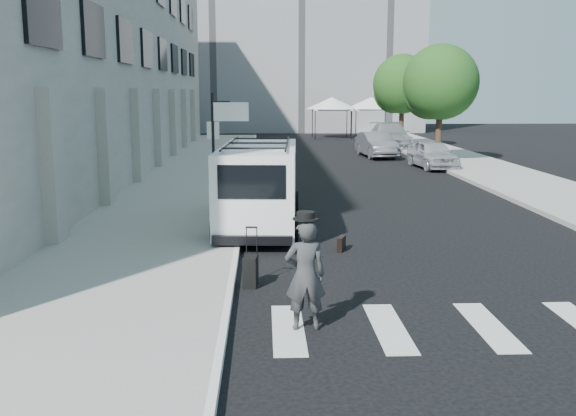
{
  "coord_description": "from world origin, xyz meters",
  "views": [
    {
      "loc": [
        -1.37,
        -12.59,
        3.71
      ],
      "look_at": [
        -0.87,
        0.52,
        1.3
      ],
      "focal_mm": 40.0,
      "sensor_mm": 36.0,
      "label": 1
    }
  ],
  "objects": [
    {
      "name": "sign_pole",
      "position": [
        -2.36,
        3.2,
        2.65
      ],
      "size": [
        1.03,
        0.07,
        3.5
      ],
      "color": "black",
      "rests_on": "sidewalk_left"
    },
    {
      "name": "businessman",
      "position": [
        -0.73,
        -3.0,
        0.88
      ],
      "size": [
        0.67,
        0.46,
        1.77
      ],
      "primitive_type": "imported",
      "rotation": [
        0.0,
        0.0,
        3.2
      ],
      "color": "#333335",
      "rests_on": "ground"
    },
    {
      "name": "parked_car_b",
      "position": [
        5.0,
        23.34,
        0.7
      ],
      "size": [
        1.9,
        4.4,
        1.41
      ],
      "primitive_type": "imported",
      "rotation": [
        0.0,
        0.0,
        0.1
      ],
      "color": "slate",
      "rests_on": "ground"
    },
    {
      "name": "tree_far",
      "position": [
        7.5,
        29.15,
        3.97
      ],
      "size": [
        3.8,
        3.83,
        6.03
      ],
      "color": "black",
      "rests_on": "ground"
    },
    {
      "name": "cargo_van",
      "position": [
        -1.49,
        4.7,
        1.17
      ],
      "size": [
        2.36,
        6.06,
        2.25
      ],
      "rotation": [
        0.0,
        0.0,
        -0.05
      ],
      "color": "white",
      "rests_on": "ground"
    },
    {
      "name": "building_left",
      "position": [
        -11.5,
        18.0,
        6.0
      ],
      "size": [
        10.0,
        44.0,
        12.0
      ],
      "primitive_type": "cube",
      "color": "gray",
      "rests_on": "ground"
    },
    {
      "name": "ground",
      "position": [
        0.0,
        0.0,
        0.0
      ],
      "size": [
        120.0,
        120.0,
        0.0
      ],
      "primitive_type": "plane",
      "color": "black",
      "rests_on": "ground"
    },
    {
      "name": "sidewalk_left",
      "position": [
        -4.25,
        16.0,
        0.07
      ],
      "size": [
        4.5,
        48.0,
        0.15
      ],
      "primitive_type": "cube",
      "color": "gray",
      "rests_on": "ground"
    },
    {
      "name": "briefcase",
      "position": [
        0.45,
        2.0,
        0.17
      ],
      "size": [
        0.26,
        0.45,
        0.34
      ],
      "primitive_type": "cube",
      "rotation": [
        0.0,
        0.0,
        -0.34
      ],
      "color": "black",
      "rests_on": "ground"
    },
    {
      "name": "parked_car_a",
      "position": [
        6.8,
        18.03,
        0.69
      ],
      "size": [
        1.96,
        4.15,
        1.37
      ],
      "primitive_type": "imported",
      "rotation": [
        0.0,
        0.0,
        0.09
      ],
      "color": "#B2B3BB",
      "rests_on": "ground"
    },
    {
      "name": "tree_near",
      "position": [
        7.5,
        20.15,
        3.97
      ],
      "size": [
        3.8,
        3.83,
        6.03
      ],
      "color": "black",
      "rests_on": "ground"
    },
    {
      "name": "tent_left",
      "position": [
        4.0,
        38.0,
        2.71
      ],
      "size": [
        4.0,
        4.0,
        3.2
      ],
      "color": "black",
      "rests_on": "ground"
    },
    {
      "name": "suitcase",
      "position": [
        -1.63,
        -0.72,
        0.3
      ],
      "size": [
        0.31,
        0.44,
        1.14
      ],
      "rotation": [
        0.0,
        0.0,
        -0.13
      ],
      "color": "black",
      "rests_on": "ground"
    },
    {
      "name": "sidewalk_right",
      "position": [
        9.0,
        20.0,
        0.07
      ],
      "size": [
        4.0,
        56.0,
        0.15
      ],
      "primitive_type": "cube",
      "color": "gray",
      "rests_on": "ground"
    },
    {
      "name": "parked_car_c",
      "position": [
        6.8,
        28.71,
        0.83
      ],
      "size": [
        2.59,
        5.8,
        1.65
      ],
      "primitive_type": "imported",
      "rotation": [
        0.0,
        0.0,
        -0.05
      ],
      "color": "#A7ABB0",
      "rests_on": "ground"
    },
    {
      "name": "tent_right",
      "position": [
        7.2,
        38.5,
        2.71
      ],
      "size": [
        4.0,
        4.0,
        3.2
      ],
      "color": "black",
      "rests_on": "ground"
    }
  ]
}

